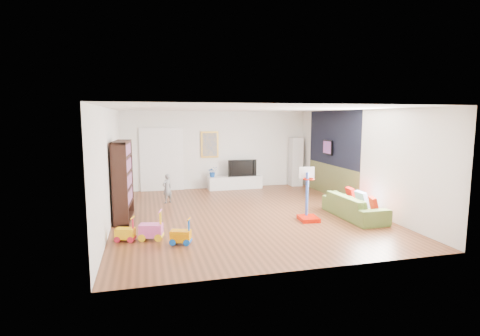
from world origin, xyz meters
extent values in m
cube|color=brown|center=(0.00, 0.00, 0.00)|extent=(6.50, 7.50, 0.00)
cube|color=white|center=(0.00, 0.00, 2.70)|extent=(6.50, 7.50, 0.00)
cube|color=silver|center=(0.00, 3.75, 1.35)|extent=(6.50, 0.00, 2.70)
cube|color=white|center=(0.00, -3.75, 1.35)|extent=(6.50, 0.00, 2.70)
cube|color=white|center=(-3.25, 0.00, 1.35)|extent=(0.00, 7.50, 2.70)
cube|color=silver|center=(3.25, 0.00, 1.35)|extent=(0.00, 7.50, 2.70)
cube|color=black|center=(3.23, 1.40, 1.85)|extent=(0.01, 3.20, 1.70)
cube|color=brown|center=(3.23, 1.40, 0.50)|extent=(0.01, 3.20, 1.00)
cube|color=white|center=(-1.90, 3.71, 1.05)|extent=(1.45, 0.06, 2.10)
cube|color=gold|center=(-0.25, 3.71, 1.55)|extent=(0.62, 0.06, 0.92)
cube|color=#7F3F8C|center=(3.17, 1.60, 1.55)|extent=(0.04, 0.56, 0.46)
cube|color=silver|center=(0.58, 3.43, 0.22)|extent=(1.91, 0.53, 0.44)
cube|color=silver|center=(2.89, 3.49, 0.88)|extent=(0.41, 0.41, 1.76)
cube|color=black|center=(-2.98, 0.18, 0.97)|extent=(0.43, 1.34, 1.93)
imported|color=#586F2F|center=(2.59, -1.03, 0.28)|extent=(0.80, 1.96, 0.57)
cube|color=#C31100|center=(1.36, -1.02, 0.65)|extent=(0.49, 0.58, 1.30)
cube|color=yellow|center=(-2.88, -1.51, 0.25)|extent=(0.42, 0.33, 0.50)
cube|color=orange|center=(-1.81, -1.97, 0.26)|extent=(0.45, 0.36, 0.52)
cube|color=#E054AD|center=(-2.37, -1.55, 0.31)|extent=(0.51, 0.38, 0.61)
imported|color=gray|center=(-1.85, 1.75, 0.43)|extent=(0.38, 0.35, 0.86)
imported|color=black|center=(0.83, 3.45, 0.73)|extent=(1.01, 0.14, 0.58)
imported|color=#114094|center=(-0.20, 3.46, 0.62)|extent=(0.36, 0.32, 0.37)
cube|color=#B61C0A|center=(2.75, -1.59, 0.45)|extent=(0.18, 0.36, 0.35)
cube|color=silver|center=(2.79, -1.03, 0.45)|extent=(0.11, 0.41, 0.40)
cube|color=#AC0D07|center=(2.81, -0.49, 0.45)|extent=(0.15, 0.41, 0.40)
camera|label=1|loc=(-2.43, -9.17, 2.49)|focal=28.00mm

